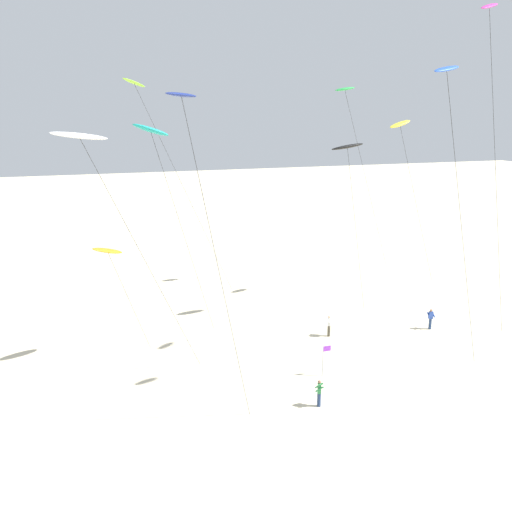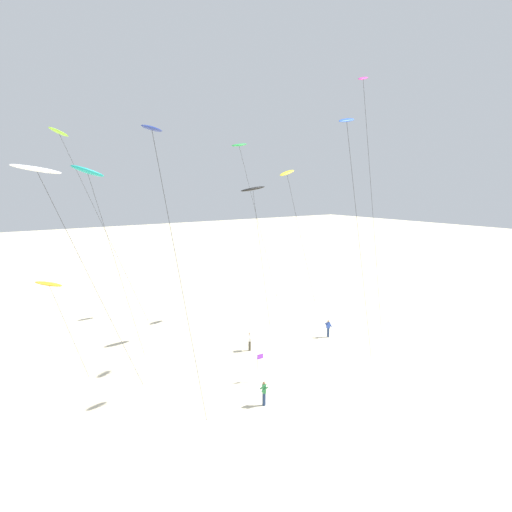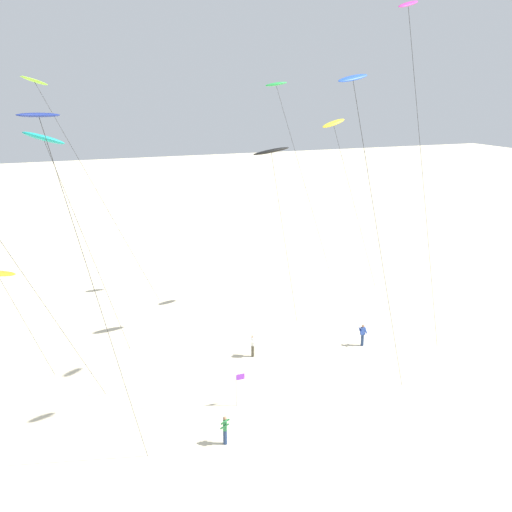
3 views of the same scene
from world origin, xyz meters
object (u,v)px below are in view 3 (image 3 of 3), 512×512
kite_blue (356,94)px  kite_flyer_middle (225,429)px  kite_lime (39,89)px  kite_flyer_nearest (253,345)px  kite_yellow (334,126)px  kite_magenta (410,22)px  kite_black (271,152)px  kite_navy (42,127)px  marker_flag (238,383)px  kite_teal (44,140)px  kite_green (277,88)px  kite_flyer_furthest (363,334)px

kite_blue → kite_flyer_middle: (-6.90, 0.25, -17.23)m
kite_lime → kite_flyer_nearest: (12.26, -10.37, -17.45)m
kite_yellow → kite_lime: size_ratio=0.84×
kite_magenta → kite_black: bearing=115.7°
kite_navy → marker_flag: size_ratio=8.36×
kite_teal → kite_flyer_middle: bearing=-58.5°
kite_teal → kite_green: bearing=24.9°
kite_black → kite_flyer_nearest: kite_black is taller
marker_flag → kite_flyer_furthest: bearing=21.4°
kite_yellow → marker_flag: size_ratio=7.70×
kite_flyer_furthest → kite_teal: bearing=168.8°
kite_magenta → kite_lime: kite_magenta is taller
kite_green → kite_flyer_furthest: 21.84m
kite_blue → kite_flyer_middle: bearing=177.9°
kite_black → kite_magenta: (4.44, -9.21, 7.99)m
kite_black → kite_flyer_furthest: (5.43, -4.78, -13.09)m
kite_magenta → kite_teal: (-19.65, 8.52, -6.56)m
kite_flyer_nearest → kite_navy: bearing=-142.0°
kite_navy → kite_magenta: size_ratio=0.76×
kite_yellow → marker_flag: bearing=-135.2°
kite_navy → kite_lime: size_ratio=0.91×
kite_yellow → marker_flag: kite_yellow is taller
kite_navy → kite_blue: (14.49, 0.55, 1.16)m
kite_black → kite_teal: 15.30m
kite_magenta → kite_teal: size_ratio=1.44×
kite_flyer_nearest → kite_flyer_middle: same height
kite_green → kite_navy: size_ratio=1.08×
kite_blue → kite_black: bearing=85.5°
kite_navy → marker_flag: 18.66m
kite_yellow → kite_teal: bearing=-168.9°
kite_flyer_furthest → kite_flyer_middle: bearing=-149.6°
kite_navy → kite_flyer_nearest: bearing=38.0°
kite_teal → kite_flyer_nearest: kite_teal is taller
marker_flag → kite_green: bearing=60.4°
kite_magenta → kite_teal: bearing=156.6°
kite_green → kite_black: size_ratio=1.31×
kite_black → kite_navy: size_ratio=0.82×
kite_magenta → kite_blue: (-5.45, -3.64, -3.85)m
kite_black → kite_yellow: size_ratio=0.89×
kite_black → kite_lime: kite_lime is taller
kite_flyer_furthest → kite_lime: bearing=150.3°
kite_blue → marker_flag: bearing=143.8°
marker_flag → kite_magenta: bearing=0.2°
kite_blue → kite_flyer_furthest: bearing=51.4°
kite_teal → kite_flyer_middle: (7.31, -11.92, -14.52)m
kite_flyer_nearest → kite_flyer_middle: bearing=-119.3°
kite_flyer_furthest → marker_flag: size_ratio=0.80×
kite_lime → kite_green: bearing=4.0°
kite_magenta → kite_flyer_furthest: kite_magenta is taller
kite_teal → kite_flyer_nearest: size_ratio=9.65×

